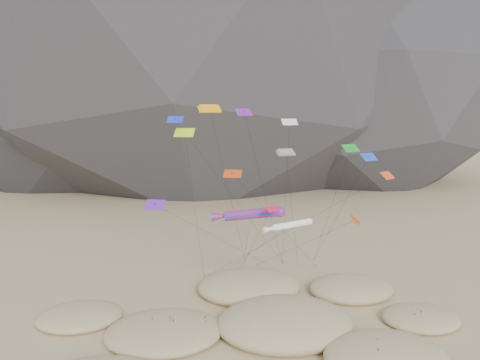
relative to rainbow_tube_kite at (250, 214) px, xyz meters
The scene contains 9 objects.
ground 16.04m from the rainbow_tube_kite, 81.49° to the right, with size 500.00×500.00×0.00m, color #CCB789.
dunes 12.79m from the rainbow_tube_kite, 93.67° to the right, with size 47.80×36.88×3.94m.
dune_grass 13.23m from the rainbow_tube_kite, 78.04° to the right, with size 41.94×29.77×1.51m.
kite_stakes 17.97m from the rainbow_tube_kite, 69.65° to the left, with size 18.13×6.76×0.30m.
rainbow_tube_kite is the anchor object (origin of this frame).
white_tube_kite 4.85m from the rainbow_tube_kite, 14.93° to the right, with size 7.83×16.96×11.14m.
orange_parafoil 13.39m from the rainbow_tube_kite, 137.27° to the left, with size 8.16×11.68×24.64m.
multi_parafoil 8.41m from the rainbow_tube_kite, 12.90° to the left, with size 6.97×13.05×19.38m.
delta_kites 6.23m from the rainbow_tube_kite, 10.16° to the left, with size 28.97×21.46×24.10m.
Camera 1 is at (-12.12, -42.32, 24.17)m, focal length 35.00 mm.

